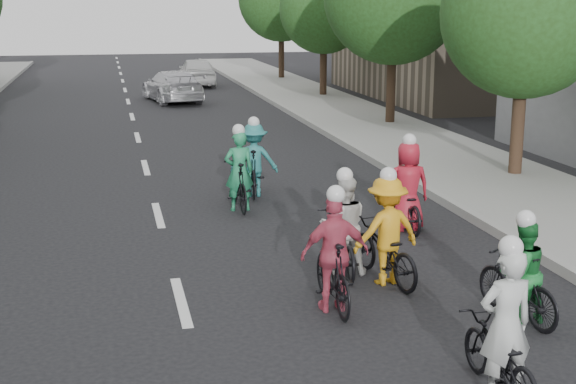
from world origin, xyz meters
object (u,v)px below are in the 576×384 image
object	(u,v)px
cyclist_1	(520,279)
cyclist_2	(385,240)
cyclist_4	(406,196)
cyclist_5	(239,180)
cyclist_6	(343,236)
cyclist_3	(334,264)
follow_car_lead	(172,86)
cyclist_0	(501,345)
follow_car_trail	(197,72)
cyclist_7	(254,165)

from	to	relation	value
cyclist_1	cyclist_2	xyz separation A→B (m)	(-1.23, 1.89, 0.07)
cyclist_1	cyclist_4	bearing A→B (deg)	-103.58
cyclist_2	cyclist_5	size ratio (longest dim) A/B	1.06
cyclist_5	cyclist_6	size ratio (longest dim) A/B	0.99
cyclist_3	cyclist_6	xyz separation A→B (m)	(0.57, 1.48, -0.05)
cyclist_2	follow_car_lead	bearing A→B (deg)	-98.78
cyclist_0	follow_car_trail	size ratio (longest dim) A/B	0.42
cyclist_7	follow_car_lead	bearing A→B (deg)	-79.86
cyclist_3	cyclist_5	size ratio (longest dim) A/B	0.99
cyclist_0	cyclist_1	distance (m)	2.26
cyclist_7	follow_car_lead	world-z (taller)	cyclist_7
cyclist_4	cyclist_7	xyz separation A→B (m)	(-2.33, 3.38, 0.05)
cyclist_0	cyclist_2	xyz separation A→B (m)	(0.00, 3.78, 0.08)
cyclist_1	cyclist_7	world-z (taller)	cyclist_7
cyclist_2	follow_car_trail	bearing A→B (deg)	-102.79
cyclist_7	follow_car_trail	distance (m)	25.06
cyclist_2	follow_car_trail	size ratio (longest dim) A/B	0.44
cyclist_1	cyclist_5	bearing A→B (deg)	-80.06
cyclist_1	follow_car_trail	xyz separation A→B (m)	(-0.62, 33.03, 0.15)
cyclist_4	cyclist_3	bearing A→B (deg)	58.95
cyclist_1	follow_car_trail	distance (m)	33.04
cyclist_2	cyclist_4	world-z (taller)	cyclist_4
cyclist_2	follow_car_trail	distance (m)	31.15
cyclist_0	cyclist_7	world-z (taller)	cyclist_0
cyclist_1	follow_car_trail	size ratio (longest dim) A/B	0.38
cyclist_4	cyclist_6	size ratio (longest dim) A/B	1.02
cyclist_4	cyclist_6	distance (m)	2.89
cyclist_1	cyclist_2	world-z (taller)	cyclist_2
cyclist_3	cyclist_7	size ratio (longest dim) A/B	0.97
cyclist_5	follow_car_trail	bearing A→B (deg)	-95.55
cyclist_0	cyclist_2	distance (m)	3.78
cyclist_7	follow_car_lead	xyz separation A→B (m)	(-0.30, 18.23, -0.00)
cyclist_0	cyclist_6	size ratio (longest dim) A/B	1.01
cyclist_5	follow_car_lead	size ratio (longest dim) A/B	0.38
cyclist_4	cyclist_7	distance (m)	4.10
cyclist_0	follow_car_trail	bearing A→B (deg)	-92.55
cyclist_2	cyclist_3	bearing A→B (deg)	28.42
cyclist_7	cyclist_3	bearing A→B (deg)	98.00
cyclist_1	follow_car_lead	distance (m)	26.36
cyclist_2	cyclist_0	bearing A→B (deg)	78.27
cyclist_0	follow_car_trail	distance (m)	34.92
cyclist_0	cyclist_7	bearing A→B (deg)	-86.21
cyclist_3	cyclist_1	bearing A→B (deg)	157.22
cyclist_1	cyclist_0	bearing A→B (deg)	45.13
cyclist_0	cyclist_6	world-z (taller)	cyclist_0
follow_car_lead	cyclist_7	bearing A→B (deg)	81.22
cyclist_2	cyclist_4	bearing A→B (deg)	-128.60
cyclist_0	cyclist_3	size ratio (longest dim) A/B	1.02
cyclist_0	cyclist_3	world-z (taller)	cyclist_0
cyclist_1	cyclist_2	bearing A→B (deg)	-68.48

